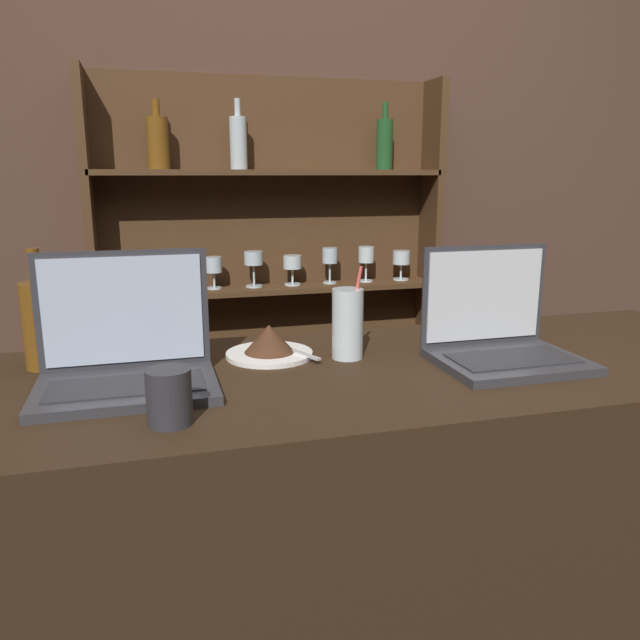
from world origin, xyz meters
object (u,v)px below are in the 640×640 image
(laptop_far, at_px, (500,337))
(coffee_cup, at_px, (169,397))
(water_glass, at_px, (348,324))
(laptop_near, at_px, (126,358))
(cake_plate, at_px, (269,344))
(wine_bottle_amber, at_px, (40,323))

(laptop_far, relative_size, coffee_cup, 3.24)
(laptop_far, xyz_separation_m, water_glass, (-0.31, 0.10, 0.02))
(laptop_near, height_order, cake_plate, laptop_near)
(laptop_far, xyz_separation_m, cake_plate, (-0.47, 0.16, -0.02))
(laptop_near, relative_size, laptop_far, 1.09)
(laptop_near, height_order, coffee_cup, laptop_near)
(laptop_near, relative_size, cake_plate, 1.70)
(cake_plate, relative_size, water_glass, 0.95)
(laptop_far, height_order, cake_plate, laptop_far)
(cake_plate, bearing_deg, laptop_far, -18.79)
(laptop_near, relative_size, coffee_cup, 3.54)
(laptop_near, xyz_separation_m, laptop_far, (0.77, -0.04, -0.00))
(laptop_near, bearing_deg, wine_bottle_amber, 134.84)
(water_glass, bearing_deg, cake_plate, 161.07)
(wine_bottle_amber, xyz_separation_m, coffee_cup, (0.24, -0.38, -0.05))
(laptop_far, relative_size, cake_plate, 1.56)
(laptop_far, bearing_deg, wine_bottle_amber, 167.60)
(laptop_near, xyz_separation_m, coffee_cup, (0.07, -0.21, -0.01))
(water_glass, bearing_deg, laptop_far, -18.72)
(laptop_near, distance_m, cake_plate, 0.32)
(laptop_far, bearing_deg, cake_plate, 161.21)
(laptop_far, height_order, water_glass, laptop_far)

